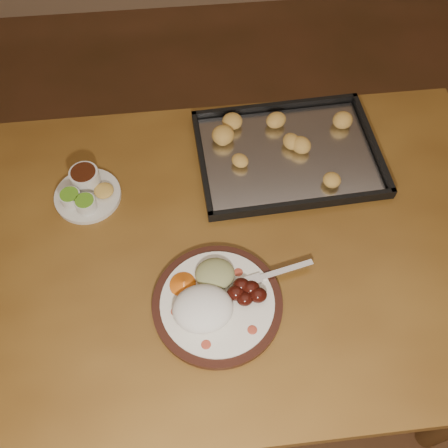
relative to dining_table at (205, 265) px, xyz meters
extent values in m
plane|color=brown|center=(0.26, 0.02, -0.65)|extent=(4.00, 4.00, 0.00)
cube|color=brown|center=(0.00, 0.00, 0.08)|extent=(1.51, 0.91, 0.04)
cylinder|color=#4D3117|center=(0.68, 0.38, -0.30)|extent=(0.07, 0.07, 0.71)
cylinder|color=black|center=(0.02, -0.15, 0.11)|extent=(0.29, 0.29, 0.02)
cylinder|color=white|center=(0.02, -0.15, 0.11)|extent=(0.25, 0.25, 0.01)
ellipsoid|color=#AC3D29|center=(-0.01, -0.25, 0.12)|extent=(0.02, 0.02, 0.00)
ellipsoid|color=#AC3D29|center=(0.09, -0.22, 0.12)|extent=(0.02, 0.02, 0.00)
ellipsoid|color=#AC3D29|center=(0.07, -0.09, 0.12)|extent=(0.02, 0.02, 0.00)
ellipsoid|color=#AC3D29|center=(-0.07, -0.17, 0.12)|extent=(0.02, 0.02, 0.00)
ellipsoid|color=white|center=(-0.01, -0.17, 0.13)|extent=(0.16, 0.15, 0.06)
ellipsoid|color=#420E09|center=(0.08, -0.16, 0.13)|extent=(0.04, 0.03, 0.03)
ellipsoid|color=#420E09|center=(0.09, -0.14, 0.13)|extent=(0.04, 0.03, 0.03)
ellipsoid|color=#420E09|center=(0.07, -0.13, 0.13)|extent=(0.04, 0.03, 0.03)
ellipsoid|color=#420E09|center=(0.11, -0.15, 0.13)|extent=(0.04, 0.03, 0.03)
ellipsoid|color=#420E09|center=(0.06, -0.14, 0.13)|extent=(0.04, 0.03, 0.03)
ellipsoid|color=tan|center=(0.02, -0.09, 0.13)|extent=(0.11, 0.11, 0.04)
cone|color=#D45C13|center=(-0.05, -0.11, 0.13)|extent=(0.09, 0.09, 0.03)
cube|color=white|center=(0.18, -0.09, 0.12)|extent=(0.14, 0.04, 0.00)
cube|color=white|center=(0.10, -0.11, 0.12)|extent=(0.04, 0.03, 0.00)
cylinder|color=white|center=(0.08, -0.13, 0.12)|extent=(0.03, 0.01, 0.00)
cylinder|color=white|center=(0.08, -0.12, 0.12)|extent=(0.03, 0.01, 0.00)
cylinder|color=white|center=(0.08, -0.11, 0.12)|extent=(0.03, 0.01, 0.00)
cylinder|color=white|center=(0.08, -0.11, 0.12)|extent=(0.03, 0.01, 0.00)
cylinder|color=beige|center=(-0.28, 0.17, 0.10)|extent=(0.16, 0.16, 0.01)
cylinder|color=silver|center=(-0.31, 0.15, 0.12)|extent=(0.05, 0.05, 0.03)
cylinder|color=#4F8C1C|center=(-0.31, 0.15, 0.14)|extent=(0.05, 0.05, 0.00)
cylinder|color=silver|center=(-0.27, 0.13, 0.12)|extent=(0.05, 0.05, 0.03)
cylinder|color=#4F8C1C|center=(-0.27, 0.13, 0.14)|extent=(0.05, 0.05, 0.00)
cylinder|color=silver|center=(-0.28, 0.21, 0.13)|extent=(0.07, 0.07, 0.04)
cylinder|color=#341409|center=(-0.28, 0.21, 0.15)|extent=(0.06, 0.06, 0.00)
ellipsoid|color=gold|center=(-0.23, 0.17, 0.12)|extent=(0.05, 0.05, 0.02)
cube|color=black|center=(0.24, 0.25, 0.10)|extent=(0.49, 0.37, 0.01)
cube|color=black|center=(0.24, 0.41, 0.12)|extent=(0.47, 0.04, 0.02)
cube|color=black|center=(0.25, 0.08, 0.12)|extent=(0.47, 0.04, 0.02)
cube|color=black|center=(0.47, 0.26, 0.12)|extent=(0.03, 0.34, 0.02)
cube|color=black|center=(0.02, 0.24, 0.12)|extent=(0.03, 0.34, 0.02)
cube|color=silver|center=(0.24, 0.25, 0.11)|extent=(0.45, 0.33, 0.00)
ellipsoid|color=gold|center=(0.30, 0.25, 0.13)|extent=(0.05, 0.05, 0.04)
ellipsoid|color=gold|center=(0.34, 0.30, 0.13)|extent=(0.07, 0.07, 0.04)
ellipsoid|color=gold|center=(0.25, 0.35, 0.13)|extent=(0.06, 0.06, 0.04)
ellipsoid|color=gold|center=(0.17, 0.29, 0.13)|extent=(0.07, 0.07, 0.04)
ellipsoid|color=gold|center=(0.15, 0.27, 0.13)|extent=(0.07, 0.06, 0.04)
ellipsoid|color=gold|center=(0.19, 0.23, 0.13)|extent=(0.07, 0.06, 0.04)
ellipsoid|color=gold|center=(0.18, 0.18, 0.13)|extent=(0.07, 0.07, 0.04)
ellipsoid|color=gold|center=(0.26, 0.14, 0.13)|extent=(0.06, 0.06, 0.04)
ellipsoid|color=gold|center=(0.36, 0.22, 0.13)|extent=(0.07, 0.07, 0.04)
camera|label=1|loc=(-0.01, -0.58, 1.12)|focal=40.00mm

